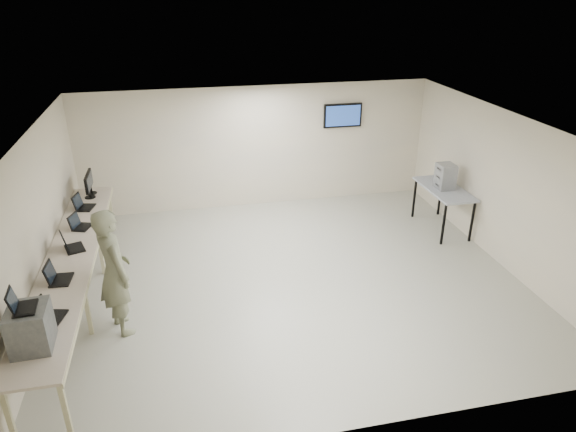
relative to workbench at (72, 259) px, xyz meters
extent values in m
cube|color=#AAAA95|center=(3.59, 0.00, -0.83)|extent=(8.00, 7.00, 0.01)
cube|color=silver|center=(3.59, 0.00, 1.97)|extent=(8.00, 7.00, 0.01)
cube|color=beige|center=(3.59, 3.50, 0.57)|extent=(8.00, 0.01, 2.80)
cube|color=beige|center=(3.59, -3.50, 0.57)|extent=(8.00, 0.01, 2.80)
cube|color=beige|center=(-0.41, 0.00, 0.57)|extent=(0.01, 7.00, 2.80)
cube|color=beige|center=(7.59, 0.00, 0.57)|extent=(0.01, 7.00, 2.80)
cube|color=black|center=(5.59, 3.48, 1.22)|extent=(0.15, 0.04, 0.15)
cube|color=black|center=(5.59, 3.44, 1.22)|extent=(0.90, 0.06, 0.55)
cube|color=navy|center=(5.59, 3.40, 1.22)|extent=(0.82, 0.01, 0.47)
cube|color=#B9AA96|center=(-0.01, 0.00, 0.05)|extent=(0.75, 6.00, 0.04)
cube|color=#BEB88C|center=(0.36, 0.00, 0.02)|extent=(0.02, 6.00, 0.06)
cube|color=#BEB88C|center=(-0.31, -2.85, -0.40)|extent=(0.06, 0.06, 0.86)
cube|color=#BEB88C|center=(0.29, -2.85, -0.40)|extent=(0.06, 0.06, 0.86)
cube|color=#BEB88C|center=(-0.31, -0.90, -0.40)|extent=(0.06, 0.06, 0.86)
cube|color=#BEB88C|center=(0.29, -0.90, -0.40)|extent=(0.06, 0.06, 0.86)
cube|color=#BEB88C|center=(-0.31, 0.90, -0.40)|extent=(0.06, 0.06, 0.86)
cube|color=#BEB88C|center=(0.29, 0.90, -0.40)|extent=(0.06, 0.06, 0.86)
cube|color=#BEB88C|center=(-0.31, 2.85, -0.40)|extent=(0.06, 0.06, 0.86)
cube|color=#BEB88C|center=(0.29, 2.85, -0.40)|extent=(0.06, 0.06, 0.86)
cube|color=slate|center=(-0.06, -2.27, 0.34)|extent=(0.47, 0.53, 0.54)
cube|color=black|center=(-0.06, -2.27, 0.62)|extent=(0.27, 0.35, 0.02)
cube|color=black|center=(-0.18, -2.27, 0.75)|extent=(0.09, 0.32, 0.24)
cube|color=black|center=(-0.17, -2.27, 0.75)|extent=(0.07, 0.28, 0.20)
cube|color=black|center=(0.04, -1.74, 0.09)|extent=(0.36, 0.43, 0.02)
cube|color=black|center=(-0.10, -1.74, 0.23)|extent=(0.15, 0.37, 0.27)
cube|color=black|center=(-0.08, -1.74, 0.23)|extent=(0.12, 0.32, 0.23)
cube|color=black|center=(-0.01, -0.77, 0.09)|extent=(0.30, 0.40, 0.02)
cube|color=black|center=(-0.15, -0.77, 0.24)|extent=(0.10, 0.37, 0.27)
cube|color=black|center=(-0.14, -0.77, 0.24)|extent=(0.07, 0.32, 0.23)
cube|color=black|center=(0.02, 0.22, 0.09)|extent=(0.38, 0.45, 0.02)
cube|color=black|center=(-0.12, 0.22, 0.24)|extent=(0.19, 0.37, 0.27)
cube|color=black|center=(-0.10, 0.22, 0.24)|extent=(0.15, 0.32, 0.23)
cube|color=black|center=(0.04, 1.02, 0.08)|extent=(0.35, 0.41, 0.02)
cube|color=black|center=(-0.09, 1.02, 0.22)|extent=(0.17, 0.33, 0.25)
cube|color=black|center=(-0.07, 1.02, 0.22)|extent=(0.14, 0.29, 0.21)
cube|color=black|center=(-0.02, 1.91, 0.09)|extent=(0.35, 0.43, 0.02)
cube|color=black|center=(-0.16, 1.91, 0.23)|extent=(0.15, 0.36, 0.27)
cube|color=black|center=(-0.14, 1.91, 0.23)|extent=(0.12, 0.32, 0.22)
cylinder|color=black|center=(-0.01, 2.45, 0.08)|extent=(0.21, 0.21, 0.02)
cube|color=black|center=(-0.01, 2.45, 0.17)|extent=(0.04, 0.03, 0.17)
cube|color=black|center=(-0.01, 2.45, 0.39)|extent=(0.05, 0.48, 0.32)
cube|color=black|center=(0.02, 2.45, 0.39)|extent=(0.00, 0.43, 0.27)
cylinder|color=black|center=(-0.01, 2.67, 0.08)|extent=(0.21, 0.21, 0.02)
cube|color=black|center=(-0.01, 2.67, 0.17)|extent=(0.04, 0.03, 0.17)
cube|color=black|center=(-0.01, 2.67, 0.39)|extent=(0.05, 0.48, 0.32)
cube|color=black|center=(0.02, 2.67, 0.39)|extent=(0.00, 0.44, 0.27)
imported|color=#676E52|center=(0.75, -0.86, 0.18)|extent=(0.74, 0.86, 2.00)
cube|color=#959AA4|center=(7.19, 1.32, 0.09)|extent=(0.73, 1.56, 0.04)
cube|color=black|center=(6.87, 0.64, -0.38)|extent=(0.04, 0.04, 0.89)
cube|color=black|center=(6.87, 2.00, -0.38)|extent=(0.04, 0.04, 0.89)
cube|color=black|center=(7.50, 0.64, -0.38)|extent=(0.04, 0.04, 0.89)
cube|color=black|center=(7.50, 2.00, -0.38)|extent=(0.04, 0.04, 0.89)
cube|color=gray|center=(7.17, 1.32, 0.20)|extent=(0.33, 0.37, 0.18)
cube|color=gray|center=(7.17, 1.32, 0.37)|extent=(0.33, 0.37, 0.18)
cube|color=gray|center=(7.17, 1.32, 0.55)|extent=(0.33, 0.37, 0.18)
camera|label=1|loc=(1.86, -7.74, 4.07)|focal=32.00mm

